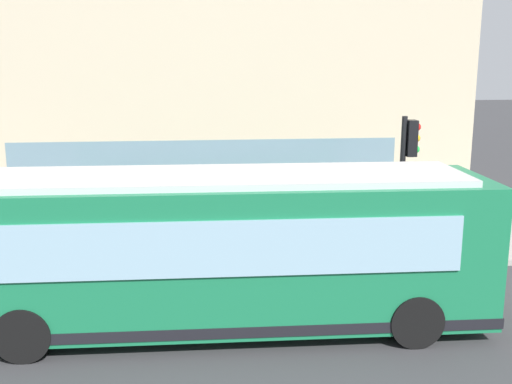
# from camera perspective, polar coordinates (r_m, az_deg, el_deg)

# --- Properties ---
(ground) EXTENTS (120.00, 120.00, 0.00)m
(ground) POSITION_cam_1_polar(r_m,az_deg,el_deg) (12.77, -3.81, -11.77)
(ground) COLOR #38383A
(sidewalk_curb) EXTENTS (3.91, 40.00, 0.15)m
(sidewalk_curb) POSITION_cam_1_polar(r_m,az_deg,el_deg) (17.01, -4.35, -5.23)
(sidewalk_curb) COLOR #9E9991
(sidewalk_curb) RESTS_ON ground
(building_corner) EXTENTS (6.67, 16.36, 13.99)m
(building_corner) POSITION_cam_1_polar(r_m,az_deg,el_deg) (21.54, -5.04, 17.08)
(building_corner) COLOR beige
(building_corner) RESTS_ON ground
(city_bus_nearside) EXTENTS (2.76, 10.09, 3.07)m
(city_bus_nearside) POSITION_cam_1_polar(r_m,az_deg,el_deg) (11.99, -2.75, -5.44)
(city_bus_nearside) COLOR #197247
(city_bus_nearside) RESTS_ON ground
(traffic_light_near_corner) EXTENTS (0.32, 0.49, 3.63)m
(traffic_light_near_corner) POSITION_cam_1_polar(r_m,az_deg,el_deg) (15.93, 13.80, 2.88)
(traffic_light_near_corner) COLOR black
(traffic_light_near_corner) RESTS_ON sidewalk_curb
(fire_hydrant) EXTENTS (0.35, 0.35, 0.74)m
(fire_hydrant) POSITION_cam_1_polar(r_m,az_deg,el_deg) (19.00, 13.29, -2.27)
(fire_hydrant) COLOR red
(fire_hydrant) RESTS_ON sidewalk_curb
(pedestrian_by_light_pole) EXTENTS (0.32, 0.32, 1.79)m
(pedestrian_by_light_pole) POSITION_cam_1_polar(r_m,az_deg,el_deg) (18.03, -11.01, -0.75)
(pedestrian_by_light_pole) COLOR #99994C
(pedestrian_by_light_pole) RESTS_ON sidewalk_curb
(pedestrian_near_building_entrance) EXTENTS (0.32, 0.32, 1.80)m
(pedestrian_near_building_entrance) POSITION_cam_1_polar(r_m,az_deg,el_deg) (17.92, 19.71, -1.31)
(pedestrian_near_building_entrance) COLOR #8C3F8C
(pedestrian_near_building_entrance) RESTS_ON sidewalk_curb
(newspaper_vending_box) EXTENTS (0.44, 0.43, 0.90)m
(newspaper_vending_box) POSITION_cam_1_polar(r_m,az_deg,el_deg) (17.49, 3.44, -2.91)
(newspaper_vending_box) COLOR #197233
(newspaper_vending_box) RESTS_ON sidewalk_curb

